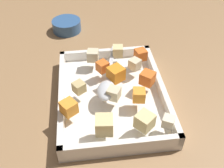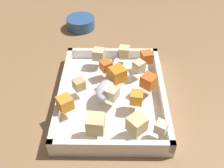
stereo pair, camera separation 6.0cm
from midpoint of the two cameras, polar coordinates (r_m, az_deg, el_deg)
The scene contains 18 objects.
ground_plane at distance 0.63m, azimuth -4.12°, elevation -3.31°, with size 4.00×4.00×0.00m, color #936D47.
baking_dish at distance 0.62m, azimuth -2.74°, elevation -2.74°, with size 0.31×0.24×0.04m.
carrot_chunk_near_left at distance 0.68m, azimuth 3.67°, elevation 6.24°, with size 0.03×0.03×0.03m, color orange.
carrot_chunk_mid_left at distance 0.61m, azimuth -1.94°, elevation 2.11°, with size 0.03×0.03×0.03m, color orange.
carrot_chunk_corner_se at distance 0.55m, azimuth -12.36°, elevation -5.09°, with size 0.03×0.03×0.03m, color orange.
carrot_chunk_heap_side at distance 0.64m, azimuth -4.78°, elevation 3.67°, with size 0.02×0.02×0.02m, color orange.
carrot_chunk_mid_right at distance 0.57m, azimuth 2.83°, elevation -2.53°, with size 0.03×0.03×0.03m, color orange.
carrot_chunk_corner_sw at distance 0.61m, azimuth 4.82°, elevation 1.28°, with size 0.03×0.03×0.03m, color orange.
potato_chunk_rim_edge at distance 0.52m, azimuth 8.84°, elevation -8.14°, with size 0.02×0.02×0.02m, color beige.
potato_chunk_corner_ne at distance 0.51m, azimuth 3.73°, elevation -8.12°, with size 0.03×0.03×0.03m, color #E0CC89.
potato_chunk_near_right at distance 0.68m, azimuth -6.67°, elevation 6.01°, with size 0.03×0.03×0.03m, color beige.
potato_chunk_under_handle at distance 0.59m, azimuth -9.98°, elevation -0.82°, with size 0.02×0.02×0.02m, color tan.
potato_chunk_far_right at distance 0.65m, azimuth 2.32°, elevation 4.22°, with size 0.02×0.02×0.02m, color beige.
potato_chunk_far_left at distance 0.57m, azimuth -2.60°, elevation -2.14°, with size 0.03×0.03×0.03m, color beige.
potato_chunk_near_spoon at distance 0.69m, azimuth -1.24°, elevation 7.02°, with size 0.03×0.03×0.03m, color #E0CC89.
potato_chunk_corner_nw at distance 0.51m, azimuth -5.09°, elevation -8.91°, with size 0.03×0.03×0.03m, color #E0CC89.
serving_spoon at distance 0.59m, azimuth -4.13°, elevation -0.66°, with size 0.21×0.07×0.02m.
small_prep_bowl at distance 0.89m, azimuth -11.66°, elevation 12.13°, with size 0.09×0.09×0.04m, color #33598C.
Camera 1 is at (-0.45, 0.04, 0.45)m, focal length 42.55 mm.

